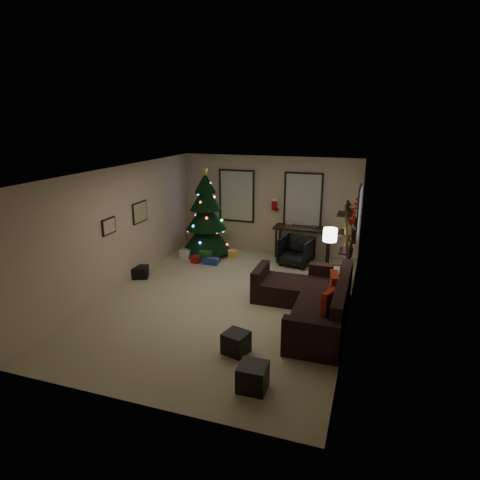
{
  "coord_description": "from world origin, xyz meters",
  "views": [
    {
      "loc": [
        2.79,
        -7.5,
        3.71
      ],
      "look_at": [
        0.1,
        0.6,
        1.15
      ],
      "focal_mm": 30.8,
      "sensor_mm": 36.0,
      "label": 1
    }
  ],
  "objects_px": {
    "desk_chair": "(296,251)",
    "desk": "(303,231)",
    "sofa": "(312,302)",
    "bookshelf": "(347,246)",
    "christmas_tree": "(206,218)"
  },
  "relations": [
    {
      "from": "sofa",
      "to": "desk",
      "type": "relative_size",
      "value": 1.8
    },
    {
      "from": "desk_chair",
      "to": "bookshelf",
      "type": "distance_m",
      "value": 1.72
    },
    {
      "from": "desk_chair",
      "to": "bookshelf",
      "type": "height_order",
      "value": "bookshelf"
    },
    {
      "from": "christmas_tree",
      "to": "desk_chair",
      "type": "distance_m",
      "value": 2.62
    },
    {
      "from": "christmas_tree",
      "to": "sofa",
      "type": "distance_m",
      "value": 4.47
    },
    {
      "from": "sofa",
      "to": "desk",
      "type": "distance_m",
      "value": 3.53
    },
    {
      "from": "sofa",
      "to": "desk_chair",
      "type": "bearing_deg",
      "value": 107.25
    },
    {
      "from": "desk",
      "to": "christmas_tree",
      "type": "bearing_deg",
      "value": -167.28
    },
    {
      "from": "sofa",
      "to": "christmas_tree",
      "type": "bearing_deg",
      "value": 140.26
    },
    {
      "from": "sofa",
      "to": "desk",
      "type": "xyz_separation_m",
      "value": [
        -0.8,
        3.4,
        0.46
      ]
    },
    {
      "from": "desk_chair",
      "to": "bookshelf",
      "type": "relative_size",
      "value": 0.39
    },
    {
      "from": "christmas_tree",
      "to": "desk",
      "type": "distance_m",
      "value": 2.67
    },
    {
      "from": "desk_chair",
      "to": "desk",
      "type": "bearing_deg",
      "value": 96.0
    },
    {
      "from": "desk",
      "to": "desk_chair",
      "type": "height_order",
      "value": "desk"
    },
    {
      "from": "christmas_tree",
      "to": "bookshelf",
      "type": "bearing_deg",
      "value": -14.55
    }
  ]
}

